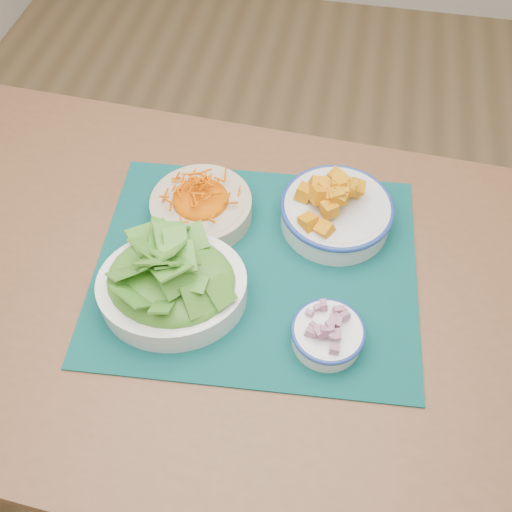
{
  "coord_description": "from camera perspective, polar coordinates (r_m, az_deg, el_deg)",
  "views": [
    {
      "loc": [
        -0.09,
        -0.81,
        1.59
      ],
      "look_at": [
        -0.2,
        -0.23,
        0.78
      ],
      "focal_mm": 40.0,
      "sensor_mm": 36.0,
      "label": 1
    }
  ],
  "objects": [
    {
      "name": "carrot_bowl",
      "position": [
        1.08,
        -5.53,
        5.3
      ],
      "size": [
        0.23,
        0.23,
        0.08
      ],
      "rotation": [
        0.0,
        0.0,
        0.24
      ],
      "color": "#C5B593",
      "rests_on": "placemat"
    },
    {
      "name": "table",
      "position": [
        1.1,
        -5.38,
        -5.08
      ],
      "size": [
        1.29,
        0.89,
        0.75
      ],
      "rotation": [
        0.0,
        0.0,
        -0.05
      ],
      "color": "brown",
      "rests_on": "ground"
    },
    {
      "name": "lettuce_bowl",
      "position": [
        0.95,
        -8.49,
        -2.36
      ],
      "size": [
        0.3,
        0.27,
        0.12
      ],
      "rotation": [
        0.0,
        0.0,
        0.25
      ],
      "color": "white",
      "rests_on": "placemat"
    },
    {
      "name": "placemat",
      "position": [
        1.03,
        -0.0,
        -1.05
      ],
      "size": [
        0.61,
        0.51,
        0.0
      ],
      "primitive_type": "cube",
      "rotation": [
        0.0,
        0.0,
        0.08
      ],
      "color": "#043030",
      "rests_on": "table"
    },
    {
      "name": "squash_bowl",
      "position": [
        1.06,
        8.11,
        4.88
      ],
      "size": [
        0.22,
        0.22,
        0.1
      ],
      "rotation": [
        0.0,
        0.0,
        0.07
      ],
      "color": "silver",
      "rests_on": "placemat"
    },
    {
      "name": "ground",
      "position": [
        1.79,
        7.82,
        -10.07
      ],
      "size": [
        4.0,
        4.0,
        0.0
      ],
      "primitive_type": "plane",
      "color": "#957348",
      "rests_on": "ground"
    },
    {
      "name": "onion_bowl",
      "position": [
        0.93,
        7.2,
        -7.58
      ],
      "size": [
        0.12,
        0.12,
        0.06
      ],
      "rotation": [
        0.0,
        0.0,
        0.02
      ],
      "color": "white",
      "rests_on": "placemat"
    }
  ]
}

